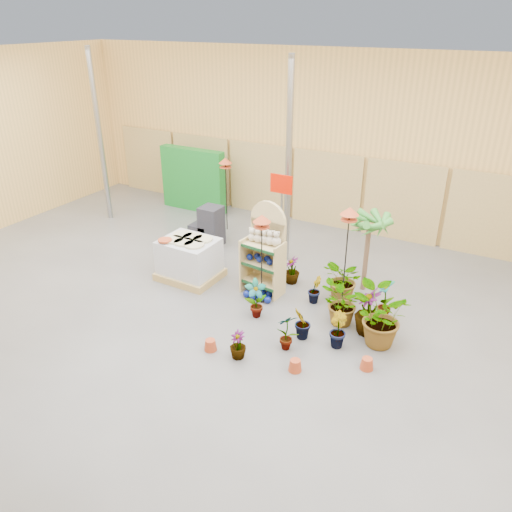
{
  "coord_description": "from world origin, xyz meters",
  "views": [
    {
      "loc": [
        4.45,
        -6.05,
        5.2
      ],
      "look_at": [
        0.3,
        1.5,
        1.0
      ],
      "focal_mm": 35.0,
      "sensor_mm": 36.0,
      "label": 1
    }
  ],
  "objects": [
    {
      "name": "potted_plant_8",
      "position": [
        1.52,
        0.36,
        0.35
      ],
      "size": [
        0.44,
        0.45,
        0.71
      ],
      "primitive_type": "imported",
      "rotation": [
        0.0,
        0.0,
        3.99
      ],
      "color": "#36842E",
      "rests_on": "ground"
    },
    {
      "name": "potted_plant_3",
      "position": [
        2.59,
        1.49,
        0.44
      ],
      "size": [
        0.63,
        0.63,
        0.88
      ],
      "primitive_type": "imported",
      "rotation": [
        0.0,
        0.0,
        5.05
      ],
      "color": "#36842E",
      "rests_on": "ground"
    },
    {
      "name": "potted_plant_6",
      "position": [
        1.82,
        2.37,
        0.45
      ],
      "size": [
        1.07,
        1.05,
        0.9
      ],
      "primitive_type": "imported",
      "rotation": [
        0.0,
        0.0,
        5.61
      ],
      "color": "#36842E",
      "rests_on": "ground"
    },
    {
      "name": "charcoal_planters",
      "position": [
        -2.06,
        3.33,
        0.42
      ],
      "size": [
        0.8,
        0.5,
        1.0
      ],
      "color": "black",
      "rests_on": "ground"
    },
    {
      "name": "potted_plant_1",
      "position": [
        1.64,
        0.75,
        0.32
      ],
      "size": [
        0.36,
        0.41,
        0.64
      ],
      "primitive_type": "imported",
      "rotation": [
        0.0,
        0.0,
        4.96
      ],
      "color": "#36842E",
      "rests_on": "ground"
    },
    {
      "name": "bird_table_back",
      "position": [
        -2.16,
        4.37,
        1.8
      ],
      "size": [
        0.34,
        0.34,
        1.94
      ],
      "color": "black",
      "rests_on": "ground"
    },
    {
      "name": "pallet_stack",
      "position": [
        -1.43,
        1.67,
        0.45
      ],
      "size": [
        1.28,
        1.07,
        0.93
      ],
      "rotation": [
        0.0,
        0.0,
        -0.02
      ],
      "color": "#A1854C",
      "rests_on": "ground"
    },
    {
      "name": "bird_table_front",
      "position": [
        0.43,
        1.49,
        1.74
      ],
      "size": [
        0.34,
        0.34,
        1.88
      ],
      "color": "black",
      "rests_on": "ground"
    },
    {
      "name": "potted_plant_5",
      "position": [
        1.33,
        2.04,
        0.28
      ],
      "size": [
        0.26,
        0.32,
        0.55
      ],
      "primitive_type": "imported",
      "rotation": [
        0.0,
        0.0,
        1.62
      ],
      "color": "#36842E",
      "rests_on": "ground"
    },
    {
      "name": "potted_plant_9",
      "position": [
        2.24,
        0.86,
        0.32
      ],
      "size": [
        0.44,
        0.45,
        0.64
      ],
      "primitive_type": "imported",
      "rotation": [
        0.0,
        0.0,
        2.25
      ],
      "color": "#36842E",
      "rests_on": "ground"
    },
    {
      "name": "room",
      "position": [
        0.0,
        0.91,
        2.21
      ],
      "size": [
        15.2,
        12.1,
        4.7
      ],
      "color": "#505050",
      "rests_on": "ground"
    },
    {
      "name": "palm",
      "position": [
        2.03,
        3.0,
        1.51
      ],
      "size": [
        0.7,
        0.7,
        1.77
      ],
      "color": "brown",
      "rests_on": "ground"
    },
    {
      "name": "potted_plant_2",
      "position": [
        2.09,
        1.52,
        0.44
      ],
      "size": [
        0.7,
        0.8,
        0.87
      ],
      "primitive_type": "imported",
      "rotation": [
        0.0,
        0.0,
        4.69
      ],
      "color": "#36842E",
      "rests_on": "ground"
    },
    {
      "name": "potted_plant_7",
      "position": [
        0.92,
        -0.25,
        0.25
      ],
      "size": [
        0.38,
        0.38,
        0.51
      ],
      "primitive_type": "imported",
      "rotation": [
        0.0,
        0.0,
        5.84
      ],
      "color": "#36842E",
      "rests_on": "ground"
    },
    {
      "name": "gazing_balls_floor",
      "position": [
        0.31,
        1.63,
        0.07
      ],
      "size": [
        0.63,
        0.39,
        0.15
      ],
      "color": "navy",
      "rests_on": "ground"
    },
    {
      "name": "teddy_bears",
      "position": [
        0.29,
        1.9,
        1.22
      ],
      "size": [
        0.72,
        0.2,
        0.31
      ],
      "color": "beige",
      "rests_on": "display_shelf"
    },
    {
      "name": "potted_plant_11",
      "position": [
        0.6,
        2.53,
        0.3
      ],
      "size": [
        0.47,
        0.47,
        0.6
      ],
      "primitive_type": "imported",
      "rotation": [
        0.0,
        0.0,
        5.36
      ],
      "color": "#36842E",
      "rests_on": "ground"
    },
    {
      "name": "potted_plant_4",
      "position": [
        2.7,
        2.12,
        0.41
      ],
      "size": [
        0.33,
        0.46,
        0.82
      ],
      "primitive_type": "imported",
      "rotation": [
        0.0,
        0.0,
        4.8
      ],
      "color": "#36842E",
      "rests_on": "ground"
    },
    {
      "name": "display_shelf",
      "position": [
        0.26,
        1.99,
        0.88
      ],
      "size": [
        0.85,
        0.59,
        1.93
      ],
      "rotation": [
        0.0,
        0.0,
        -0.11
      ],
      "color": "tan",
      "rests_on": "ground"
    },
    {
      "name": "gazing_balls_shelf",
      "position": [
        0.26,
        1.89,
        0.76
      ],
      "size": [
        0.71,
        0.24,
        0.13
      ],
      "color": "navy",
      "rests_on": "display_shelf"
    },
    {
      "name": "potted_plant_10",
      "position": [
        2.83,
        1.22,
        0.54
      ],
      "size": [
        1.04,
        0.93,
        1.08
      ],
      "primitive_type": "imported",
      "rotation": [
        0.0,
        0.0,
        3.24
      ],
      "color": "#36842E",
      "rests_on": "ground"
    },
    {
      "name": "potted_plant_0",
      "position": [
        0.58,
        0.99,
        0.39
      ],
      "size": [
        0.49,
        0.47,
        0.77
      ],
      "primitive_type": "imported",
      "rotation": [
        0.0,
        0.0,
        0.7
      ],
      "color": "#36842E",
      "rests_on": "ground"
    },
    {
      "name": "bird_table_right",
      "position": [
        1.91,
        2.02,
        1.97
      ],
      "size": [
        0.34,
        0.34,
        2.12
      ],
      "color": "black",
      "rests_on": "ground"
    },
    {
      "name": "offer_sign",
      "position": [
        0.1,
        2.98,
        1.57
      ],
      "size": [
        0.5,
        0.08,
        2.2
      ],
      "color": "gray",
      "rests_on": "ground"
    },
    {
      "name": "trellis_stock",
      "position": [
        -3.8,
        5.2,
        0.9
      ],
      "size": [
        2.0,
        0.3,
        1.8
      ],
      "primitive_type": "cube",
      "color": "#146D21",
      "rests_on": "ground"
    }
  ]
}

